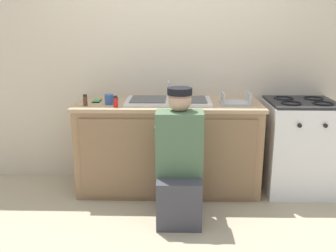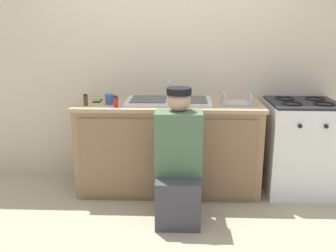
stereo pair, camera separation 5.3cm
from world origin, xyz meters
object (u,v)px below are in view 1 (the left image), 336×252
Objects in this scene: spice_bottle_red at (116,102)px; plumber_person at (179,167)px; cell_phone at (97,101)px; dish_rack_tray at (236,101)px; stove_range at (298,146)px; sink_double_basin at (168,101)px; coffee_mug at (109,99)px; spice_bottle_pepper at (85,100)px.

plumber_person is at bearing -35.40° from spice_bottle_red.
plumber_person is at bearing -39.68° from cell_phone.
cell_phone is (-0.79, 0.66, 0.42)m from plumber_person.
dish_rack_tray is 2.67× the size of spice_bottle_red.
stove_range is at bearing 6.82° from spice_bottle_red.
stove_range is 0.82× the size of plumber_person.
dish_rack_tray reaches higher than cell_phone.
stove_range is (1.26, -0.00, -0.44)m from sink_double_basin.
coffee_mug is (-0.54, -0.09, 0.03)m from sink_double_basin.
stove_range is 3.23× the size of dish_rack_tray.
spice_bottle_red is (0.22, -0.25, 0.04)m from cell_phone.
plumber_person is at bearing -28.31° from spice_bottle_pepper.
spice_bottle_pepper is 1.39m from dish_rack_tray.
cell_phone is at bearing 131.42° from spice_bottle_red.
sink_double_basin is at bearing 24.04° from spice_bottle_red.
spice_bottle_pepper and spice_bottle_red have the same top height.
sink_double_basin is 7.62× the size of spice_bottle_pepper.
spice_bottle_pepper is at bearing -175.73° from stove_range.
stove_range is 8.62× the size of spice_bottle_pepper.
spice_bottle_red is (-1.73, -0.21, 0.47)m from stove_range.
dish_rack_tray reaches higher than spice_bottle_pepper.
dish_rack_tray reaches higher than stove_range.
coffee_mug is (-1.81, -0.09, 0.47)m from stove_range.
cell_phone is at bearing 176.23° from dish_rack_tray.
sink_double_basin is at bearing 179.90° from stove_range.
spice_bottle_pepper is at bearing -163.00° from coffee_mug.
sink_double_basin is at bearing 176.10° from dish_rack_tray.
sink_double_basin is 0.51m from spice_bottle_red.
dish_rack_tray is at bearing 4.55° from spice_bottle_pepper.
spice_bottle_red reaches higher than cell_phone.
cell_phone is 0.20m from coffee_mug.
sink_double_basin reaches higher than spice_bottle_red.
plumber_person reaches higher than sink_double_basin.
sink_double_basin is 1.34m from stove_range.
coffee_mug is 0.14m from spice_bottle_red.
coffee_mug is at bearing 17.00° from spice_bottle_pepper.
stove_range is 0.78m from dish_rack_tray.
plumber_person reaches higher than stove_range.
plumber_person reaches higher than coffee_mug.
plumber_person is 0.95m from coffee_mug.
plumber_person is (-1.16, -0.61, 0.01)m from stove_range.
sink_double_basin is 0.77m from spice_bottle_pepper.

